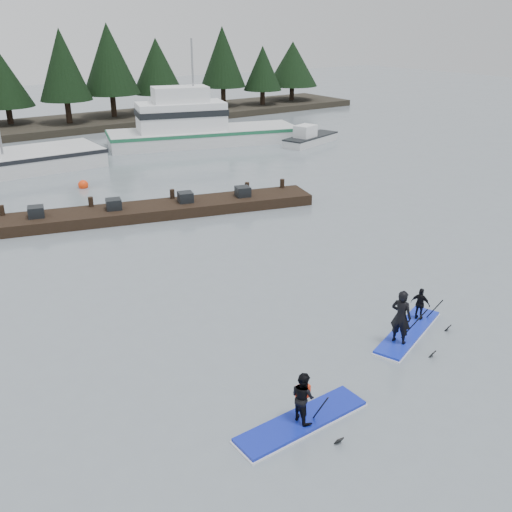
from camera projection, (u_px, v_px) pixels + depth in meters
ground at (375, 358)px, 16.31m from camera, size 160.00×160.00×0.00m
far_shore at (13, 130)px, 48.02m from camera, size 70.00×8.00×0.60m
treeline at (13, 133)px, 48.14m from camera, size 60.00×4.00×8.00m
fishing_boat_medium at (199, 136)px, 43.90m from camera, size 15.01×7.98×8.60m
skiff at (311, 140)px, 44.03m from camera, size 5.66×3.19×0.63m
floating_dock at (156, 210)px, 28.02m from camera, size 15.85×6.24×0.53m
buoy_b at (84, 188)px, 32.69m from camera, size 0.58×0.58×0.58m
buoy_c at (266, 144)px, 44.17m from camera, size 0.60×0.60×0.60m
paddleboard_solo at (302, 409)px, 13.48m from camera, size 3.49×1.11×1.86m
paddleboard_duo at (407, 320)px, 17.18m from camera, size 3.49×1.95×2.33m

